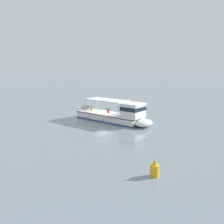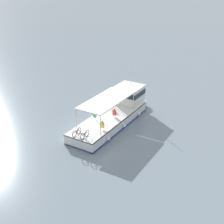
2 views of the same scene
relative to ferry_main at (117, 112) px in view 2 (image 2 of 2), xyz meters
The scene contains 2 objects.
ground_plane 3.62m from the ferry_main, 35.11° to the right, with size 400.00×400.00×0.00m, color gray.
ferry_main is the anchor object (origin of this frame).
Camera 2 is at (26.33, 8.26, 14.96)m, focal length 48.93 mm.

